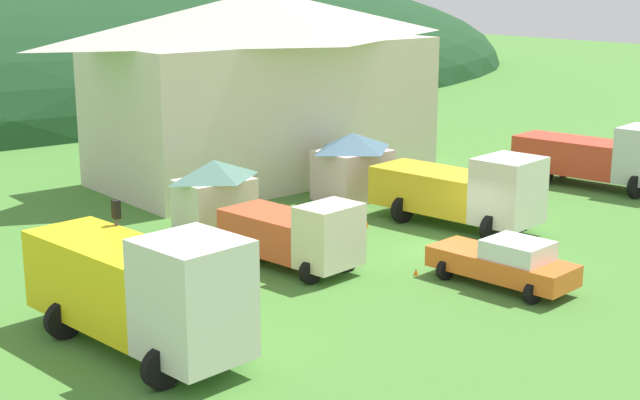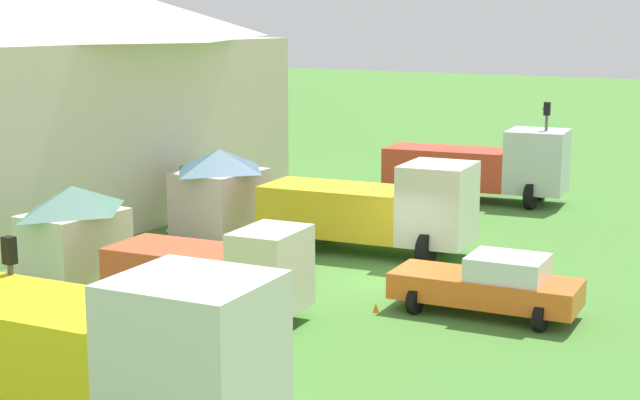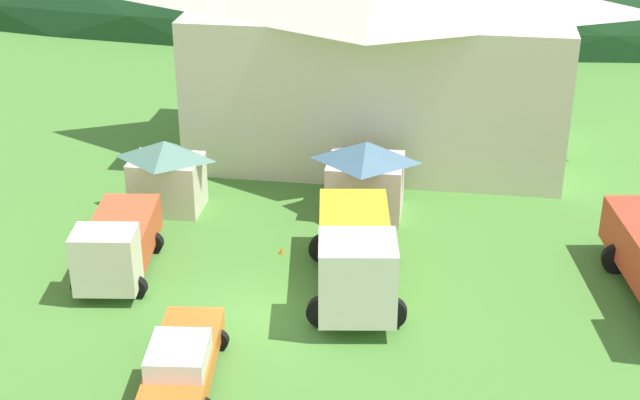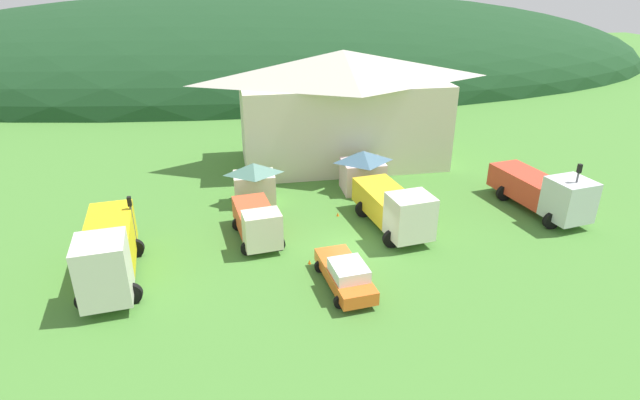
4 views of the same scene
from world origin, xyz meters
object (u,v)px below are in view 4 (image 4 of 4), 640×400
(flatbed_truck_yellow, at_px, (108,251))
(traffic_light_west, at_px, (132,219))
(service_pickup_orange, at_px, (345,274))
(traffic_cone_mid_row, at_px, (310,264))
(tow_truck_silver, at_px, (544,191))
(light_truck_cream, at_px, (257,222))
(traffic_cone_near_pickup, at_px, (338,216))
(play_shed_cream, at_px, (254,183))
(play_shed_pink, at_px, (363,170))
(heavy_rig_striped, at_px, (395,207))
(depot_building, at_px, (342,106))
(traffic_light_east, at_px, (575,190))

(flatbed_truck_yellow, xyz_separation_m, traffic_light_west, (0.82, 2.90, 0.38))
(traffic_light_west, bearing_deg, service_pickup_orange, -26.94)
(service_pickup_orange, distance_m, traffic_cone_mid_row, 3.14)
(service_pickup_orange, bearing_deg, tow_truck_silver, 106.84)
(light_truck_cream, relative_size, traffic_cone_near_pickup, 10.23)
(play_shed_cream, distance_m, tow_truck_silver, 19.59)
(play_shed_pink, xyz_separation_m, heavy_rig_striped, (0.32, -6.51, -0.03))
(traffic_cone_mid_row, bearing_deg, play_shed_cream, 105.49)
(flatbed_truck_yellow, bearing_deg, play_shed_cream, 131.26)
(depot_building, bearing_deg, traffic_cone_near_pickup, -103.85)
(service_pickup_orange, relative_size, traffic_cone_near_pickup, 9.45)
(depot_building, xyz_separation_m, tow_truck_silver, (11.06, -12.41, -3.22))
(tow_truck_silver, relative_size, traffic_cone_mid_row, 16.42)
(traffic_light_east, bearing_deg, heavy_rig_striped, 170.44)
(depot_building, bearing_deg, light_truck_cream, -122.20)
(depot_building, relative_size, traffic_light_east, 4.09)
(traffic_light_west, bearing_deg, traffic_cone_mid_row, -17.05)
(play_shed_pink, bearing_deg, play_shed_cream, -173.91)
(traffic_light_west, relative_size, traffic_light_east, 0.83)
(flatbed_truck_yellow, height_order, service_pickup_orange, flatbed_truck_yellow)
(traffic_light_west, height_order, traffic_light_east, traffic_light_east)
(flatbed_truck_yellow, height_order, light_truck_cream, flatbed_truck_yellow)
(play_shed_cream, height_order, flatbed_truck_yellow, flatbed_truck_yellow)
(heavy_rig_striped, distance_m, traffic_light_east, 11.13)
(light_truck_cream, bearing_deg, service_pickup_orange, 27.06)
(traffic_cone_mid_row, bearing_deg, play_shed_pink, 59.89)
(flatbed_truck_yellow, distance_m, light_truck_cream, 8.48)
(tow_truck_silver, height_order, service_pickup_orange, tow_truck_silver)
(depot_building, xyz_separation_m, light_truck_cream, (-8.07, -12.81, -3.57))
(play_shed_cream, height_order, tow_truck_silver, tow_truck_silver)
(traffic_light_west, height_order, traffic_cone_near_pickup, traffic_light_west)
(depot_building, xyz_separation_m, traffic_light_west, (-15.05, -13.16, -2.56))
(play_shed_cream, height_order, traffic_light_west, traffic_light_west)
(play_shed_cream, relative_size, traffic_cone_mid_row, 6.24)
(tow_truck_silver, height_order, traffic_light_east, traffic_light_east)
(heavy_rig_striped, xyz_separation_m, traffic_cone_mid_row, (-5.90, -3.11, -1.56))
(play_shed_pink, height_order, heavy_rig_striped, heavy_rig_striped)
(light_truck_cream, distance_m, traffic_light_east, 19.61)
(play_shed_cream, bearing_deg, traffic_light_east, -21.28)
(depot_building, distance_m, traffic_light_east, 18.83)
(depot_building, height_order, flatbed_truck_yellow, depot_building)
(flatbed_truck_yellow, height_order, heavy_rig_striped, flatbed_truck_yellow)
(depot_building, height_order, tow_truck_silver, depot_building)
(light_truck_cream, bearing_deg, traffic_cone_mid_row, 31.36)
(depot_building, height_order, play_shed_cream, depot_building)
(play_shed_cream, xyz_separation_m, traffic_light_west, (-7.19, -5.82, 0.70))
(heavy_rig_striped, distance_m, tow_truck_silver, 10.61)
(heavy_rig_striped, bearing_deg, play_shed_cream, -132.06)
(service_pickup_orange, distance_m, traffic_light_east, 15.99)
(depot_building, relative_size, traffic_light_west, 4.94)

